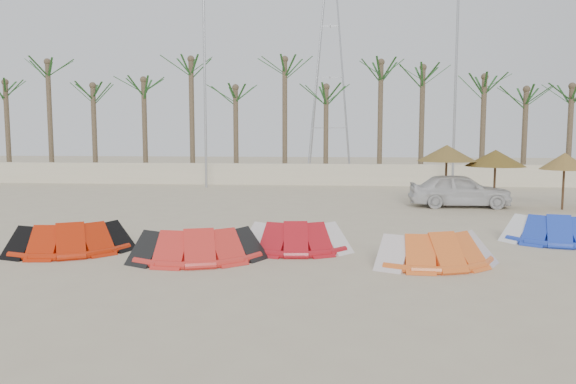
# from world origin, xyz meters

# --- Properties ---
(ground) EXTENTS (120.00, 120.00, 0.00)m
(ground) POSITION_xyz_m (0.00, 0.00, 0.00)
(ground) COLOR beige
(ground) RESTS_ON ground
(boundary_wall) EXTENTS (60.00, 0.30, 1.30)m
(boundary_wall) POSITION_xyz_m (0.00, 22.00, 0.65)
(boundary_wall) COLOR beige
(boundary_wall) RESTS_ON ground
(palm_line) EXTENTS (52.00, 4.00, 7.70)m
(palm_line) POSITION_xyz_m (0.67, 23.50, 6.44)
(palm_line) COLOR brown
(palm_line) RESTS_ON ground
(lamp_b) EXTENTS (1.25, 0.14, 11.00)m
(lamp_b) POSITION_xyz_m (-5.96, 20.00, 5.77)
(lamp_b) COLOR #A5A8AD
(lamp_b) RESTS_ON ground
(lamp_c) EXTENTS (1.25, 0.14, 11.00)m
(lamp_c) POSITION_xyz_m (8.04, 20.00, 5.77)
(lamp_c) COLOR #A5A8AD
(lamp_c) RESTS_ON ground
(pylon) EXTENTS (3.00, 3.00, 14.00)m
(pylon) POSITION_xyz_m (1.00, 28.00, 0.00)
(pylon) COLOR #A5A8AD
(pylon) RESTS_ON ground
(kite_red_left) EXTENTS (3.62, 2.65, 0.90)m
(kite_red_left) POSITION_xyz_m (-5.46, 2.49, 0.42)
(kite_red_left) COLOR red
(kite_red_left) RESTS_ON ground
(kite_red_mid) EXTENTS (3.61, 2.33, 0.90)m
(kite_red_mid) POSITION_xyz_m (-1.86, 1.94, 0.42)
(kite_red_mid) COLOR red
(kite_red_mid) RESTS_ON ground
(kite_red_right) EXTENTS (3.02, 1.74, 0.90)m
(kite_red_right) POSITION_xyz_m (0.48, 3.15, 0.42)
(kite_red_right) COLOR red
(kite_red_right) RESTS_ON ground
(kite_orange) EXTENTS (3.40, 2.32, 0.90)m
(kite_orange) POSITION_xyz_m (4.02, 1.92, 0.42)
(kite_orange) COLOR orange
(kite_orange) RESTS_ON ground
(kite_blue) EXTENTS (3.20, 2.08, 0.90)m
(kite_blue) POSITION_xyz_m (7.93, 4.99, 0.42)
(kite_blue) COLOR #1D3CC0
(kite_blue) RESTS_ON ground
(parasol_left) EXTENTS (2.54, 2.54, 2.67)m
(parasol_left) POSITION_xyz_m (6.26, 12.76, 2.31)
(parasol_left) COLOR #4C331E
(parasol_left) RESTS_ON ground
(parasol_mid) EXTENTS (2.52, 2.52, 2.47)m
(parasol_mid) POSITION_xyz_m (8.25, 12.55, 2.12)
(parasol_mid) COLOR #4C331E
(parasol_mid) RESTS_ON ground
(parasol_right) EXTENTS (1.97, 1.97, 2.38)m
(parasol_right) POSITION_xyz_m (10.93, 12.18, 2.02)
(parasol_right) COLOR #4C331E
(parasol_right) RESTS_ON ground
(car) EXTENTS (4.26, 1.72, 1.45)m
(car) POSITION_xyz_m (6.84, 12.70, 0.73)
(car) COLOR silver
(car) RESTS_ON ground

